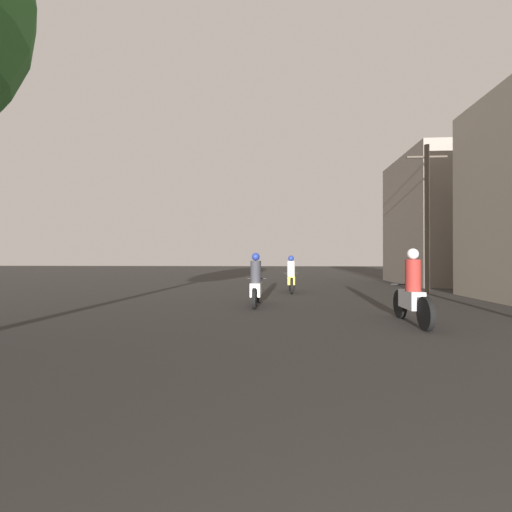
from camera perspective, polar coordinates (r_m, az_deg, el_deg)
motorcycle_silver at (r=8.24m, az=24.55°, el=-5.78°), size 0.60×2.12×1.65m
motorcycle_white at (r=10.41m, az=-0.02°, el=-4.81°), size 0.60×2.03×1.60m
motorcycle_yellow at (r=14.53m, az=5.85°, el=-3.57°), size 0.60×2.14×1.55m
building_right_far at (r=22.03m, az=28.70°, el=5.28°), size 4.72×6.36×7.17m
utility_pole_far at (r=15.70m, az=26.60°, el=6.11°), size 1.60×0.20×6.08m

